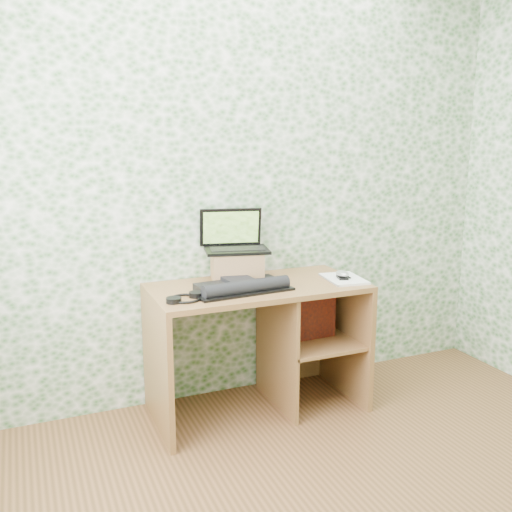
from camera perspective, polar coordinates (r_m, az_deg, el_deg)
name	(u,v)px	position (r m, az deg, el deg)	size (l,w,h in m)	color
wall_back	(237,183)	(3.39, -1.91, 7.35)	(3.50, 3.50, 0.00)	white
desk	(268,327)	(3.34, 1.19, -7.13)	(1.20, 0.60, 0.75)	brown
riser	(237,266)	(3.29, -1.93, -1.01)	(0.28, 0.24, 0.17)	brown
laptop	(234,241)	(3.30, -2.19, 1.54)	(0.40, 0.33, 0.24)	black
keyboard	(242,286)	(3.08, -1.41, -3.02)	(0.54, 0.31, 0.07)	black
headphones	(185,298)	(2.94, -7.09, -4.19)	(0.21, 0.21, 0.03)	black
notepad	(344,279)	(3.35, 8.78, -2.27)	(0.20, 0.29, 0.01)	silver
mouse	(342,275)	(3.33, 8.63, -1.94)	(0.06, 0.10, 0.03)	#B3B3B5
pen	(346,275)	(3.40, 8.96, -1.88)	(0.01, 0.01, 0.14)	black
red_box	(315,314)	(3.42, 5.89, -5.75)	(0.24, 0.08, 0.29)	maroon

